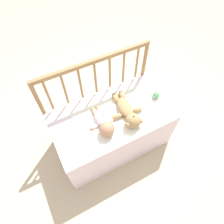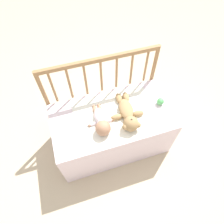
{
  "view_description": "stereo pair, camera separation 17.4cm",
  "coord_description": "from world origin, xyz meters",
  "views": [
    {
      "loc": [
        -0.46,
        -0.87,
        2.01
      ],
      "look_at": [
        0.0,
        -0.0,
        0.57
      ],
      "focal_mm": 32.0,
      "sensor_mm": 36.0,
      "label": 1
    },
    {
      "loc": [
        -0.3,
        -0.94,
        2.01
      ],
      "look_at": [
        0.0,
        -0.0,
        0.57
      ],
      "focal_mm": 32.0,
      "sensor_mm": 36.0,
      "label": 2
    }
  ],
  "objects": [
    {
      "name": "baby",
      "position": [
        -0.12,
        -0.07,
        0.56
      ],
      "size": [
        0.24,
        0.35,
        0.13
      ],
      "color": "white",
      "rests_on": "crib_mattress"
    },
    {
      "name": "crib_rail",
      "position": [
        0.0,
        0.32,
        0.63
      ],
      "size": [
        1.1,
        0.04,
        0.91
      ],
      "color": "#997047",
      "rests_on": "ground_plane"
    },
    {
      "name": "blanket",
      "position": [
        0.03,
        -0.0,
        0.52
      ],
      "size": [
        0.72,
        0.53,
        0.01
      ],
      "color": "white",
      "rests_on": "crib_mattress"
    },
    {
      "name": "crib_mattress",
      "position": [
        0.0,
        0.0,
        0.26
      ],
      "size": [
        1.1,
        0.6,
        0.51
      ],
      "color": "silver",
      "rests_on": "ground_plane"
    },
    {
      "name": "toy_ball",
      "position": [
        0.47,
        -0.01,
        0.55
      ],
      "size": [
        0.07,
        0.07,
        0.07
      ],
      "color": "#59BF66",
      "rests_on": "crib_mattress"
    },
    {
      "name": "teddy_bear",
      "position": [
        0.13,
        -0.06,
        0.56
      ],
      "size": [
        0.3,
        0.44,
        0.14
      ],
      "color": "tan",
      "rests_on": "crib_mattress"
    },
    {
      "name": "ground_plane",
      "position": [
        0.0,
        0.0,
        0.0
      ],
      "size": [
        12.0,
        12.0,
        0.0
      ],
      "primitive_type": "plane",
      "color": "#C6B293"
    }
  ]
}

